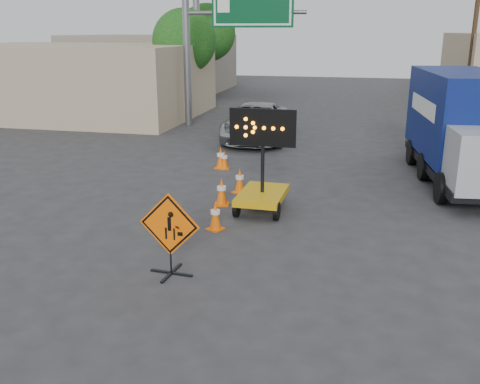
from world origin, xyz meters
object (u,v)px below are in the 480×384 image
(construction_sign, at_px, (170,232))
(arrow_board, at_px, (262,188))
(pickup_truck, at_px, (256,122))
(box_truck, at_px, (462,134))

(construction_sign, distance_m, arrow_board, 4.52)
(pickup_truck, xyz_separation_m, box_truck, (7.84, -5.32, 0.79))
(pickup_truck, relative_size, box_truck, 0.77)
(arrow_board, height_order, pickup_truck, arrow_board)
(construction_sign, bearing_deg, box_truck, 57.33)
(pickup_truck, height_order, box_truck, box_truck)
(construction_sign, distance_m, pickup_truck, 14.15)
(construction_sign, relative_size, pickup_truck, 0.30)
(construction_sign, relative_size, box_truck, 0.23)
(arrow_board, bearing_deg, pickup_truck, 103.91)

